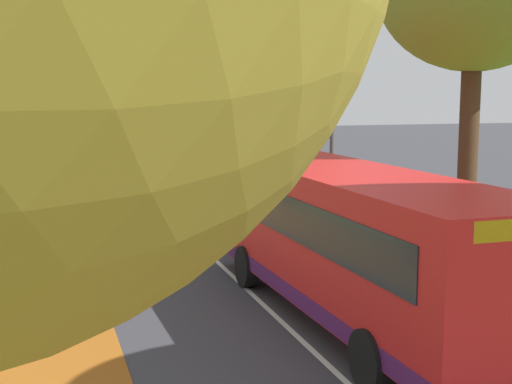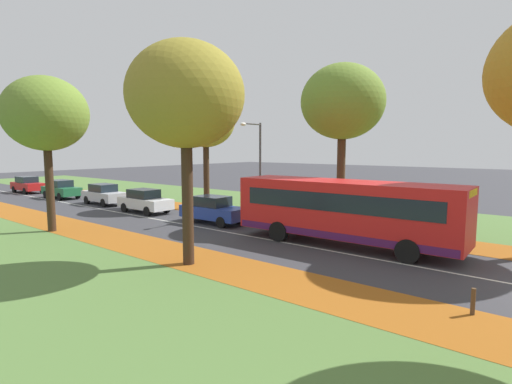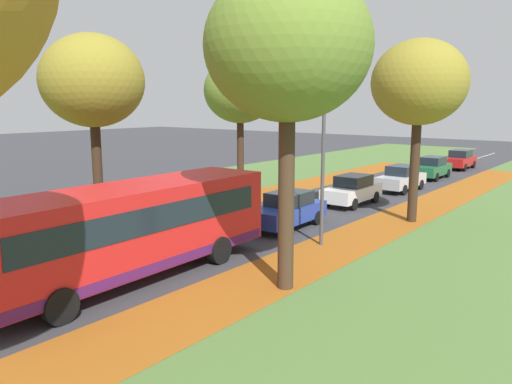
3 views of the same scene
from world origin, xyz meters
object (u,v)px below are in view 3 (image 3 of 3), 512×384
at_px(tree_right_mid, 419,83).
at_px(bus, 129,227).
at_px(car_red_trailing, 460,159).
at_px(car_blue_lead, 288,210).
at_px(car_green_fourth_in_line, 432,168).
at_px(tree_left_near, 93,82).
at_px(streetlamp_right, 316,150).
at_px(car_silver_third_in_line, 401,178).
at_px(car_white_following, 352,190).
at_px(tree_right_near, 288,48).
at_px(tree_left_mid, 240,91).

relative_size(tree_right_mid, bus, 0.80).
bearing_deg(car_red_trailing, car_blue_lead, -89.50).
bearing_deg(car_blue_lead, car_green_fourth_in_line, 90.50).
xyz_separation_m(tree_left_near, streetlamp_right, (8.90, 3.76, -2.68)).
bearing_deg(car_silver_third_in_line, tree_left_near, -110.95).
bearing_deg(car_blue_lead, tree_right_mid, 49.64).
distance_m(bus, car_white_following, 15.10).
bearing_deg(car_white_following, car_silver_third_in_line, 86.48).
bearing_deg(tree_left_near, car_silver_third_in_line, 69.05).
relative_size(tree_right_near, car_silver_third_in_line, 2.17).
relative_size(tree_left_mid, car_red_trailing, 1.95).
xyz_separation_m(tree_right_mid, car_silver_third_in_line, (-3.76, 7.76, -5.58)).
height_order(car_blue_lead, car_green_fourth_in_line, same).
relative_size(bus, car_silver_third_in_line, 2.47).
bearing_deg(car_green_fourth_in_line, car_red_trailing, 90.50).
height_order(tree_left_mid, car_silver_third_in_line, tree_left_mid).
bearing_deg(tree_left_mid, car_red_trailing, 71.58).
relative_size(tree_right_near, car_red_trailing, 2.19).
relative_size(streetlamp_right, car_white_following, 1.42).
bearing_deg(tree_right_mid, car_blue_lead, -130.36).
bearing_deg(car_blue_lead, streetlamp_right, -32.63).
bearing_deg(bus, streetlamp_right, 71.74).
xyz_separation_m(tree_right_near, car_blue_lead, (-4.22, 6.16, -6.21)).
distance_m(car_white_following, car_silver_third_in_line, 5.89).
distance_m(streetlamp_right, car_blue_lead, 4.01).
bearing_deg(streetlamp_right, car_white_following, 107.53).
distance_m(car_white_following, car_green_fourth_in_line, 12.40).
distance_m(bus, car_green_fourth_in_line, 27.49).
xyz_separation_m(streetlamp_right, bus, (-2.34, -7.11, -2.03)).
height_order(tree_right_mid, bus, tree_right_mid).
distance_m(tree_left_near, car_red_trailing, 32.24).
distance_m(tree_left_mid, car_red_trailing, 22.50).
xyz_separation_m(streetlamp_right, car_silver_third_in_line, (-2.16, 13.85, -2.92)).
height_order(car_silver_third_in_line, car_green_fourth_in_line, same).
bearing_deg(car_green_fourth_in_line, tree_left_mid, -116.87).
xyz_separation_m(car_blue_lead, car_red_trailing, (-0.23, 25.87, 0.00)).
bearing_deg(car_green_fourth_in_line, streetlamp_right, -83.06).
relative_size(bus, car_green_fourth_in_line, 2.48).
xyz_separation_m(streetlamp_right, car_blue_lead, (-2.31, 1.48, -2.92)).
height_order(tree_left_near, car_green_fourth_in_line, tree_left_near).
distance_m(tree_right_near, bus, 7.23).
bearing_deg(car_green_fourth_in_line, car_blue_lead, -89.50).
height_order(car_white_following, car_silver_third_in_line, same).
height_order(car_silver_third_in_line, car_red_trailing, same).
relative_size(tree_left_mid, car_silver_third_in_line, 1.94).
distance_m(streetlamp_right, car_green_fourth_in_line, 20.73).
bearing_deg(bus, car_silver_third_in_line, 89.48).
relative_size(tree_right_mid, car_red_trailing, 1.99).
bearing_deg(tree_left_mid, car_green_fourth_in_line, 63.13).
bearing_deg(car_white_following, tree_left_mid, -169.06).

